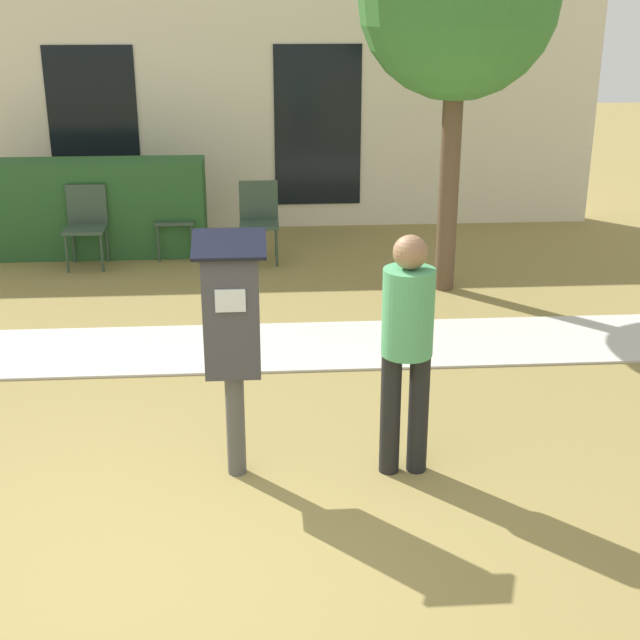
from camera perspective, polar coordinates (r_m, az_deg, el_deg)
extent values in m
plane|color=olive|center=(5.17, -10.65, -14.73)|extent=(40.00, 40.00, 0.00)
cube|color=beige|center=(7.81, -8.35, -1.83)|extent=(12.00, 1.10, 0.02)
cube|color=beige|center=(11.62, -7.30, 13.69)|extent=(10.00, 0.24, 3.20)
cube|color=black|center=(11.69, -14.27, 11.79)|extent=(1.10, 0.02, 2.00)
cube|color=black|center=(11.54, -0.15, 12.29)|extent=(1.10, 0.02, 2.00)
cylinder|color=#4C4C4C|center=(5.72, -5.42, -6.63)|extent=(0.12, 0.12, 0.70)
cube|color=#38383D|center=(5.42, -5.69, 0.44)|extent=(0.34, 0.22, 0.80)
cube|color=silver|center=(5.27, -5.76, 1.24)|extent=(0.18, 0.01, 0.14)
cube|color=black|center=(5.29, -5.85, 4.84)|extent=(0.44, 0.31, 0.12)
cylinder|color=black|center=(5.70, 4.52, -6.00)|extent=(0.13, 0.13, 0.82)
cylinder|color=black|center=(5.73, 6.31, -5.93)|extent=(0.13, 0.13, 0.82)
cylinder|color=#4C9E66|center=(5.45, 5.66, 0.49)|extent=(0.32, 0.32, 0.55)
sphere|color=#8C6647|center=(5.33, 5.80, 4.34)|extent=(0.21, 0.21, 0.21)
cylinder|color=#334738|center=(10.16, -15.90, 4.08)|extent=(0.03, 0.03, 0.42)
cylinder|color=#334738|center=(10.09, -13.79, 4.16)|extent=(0.03, 0.03, 0.42)
cylinder|color=#334738|center=(10.52, -15.51, 4.67)|extent=(0.03, 0.03, 0.42)
cylinder|color=#334738|center=(10.45, -13.46, 4.75)|extent=(0.03, 0.03, 0.42)
cube|color=#334738|center=(10.25, -14.78, 5.65)|extent=(0.44, 0.44, 0.04)
cube|color=#334738|center=(10.38, -14.71, 7.20)|extent=(0.44, 0.04, 0.44)
cylinder|color=#334738|center=(10.34, -10.30, 4.82)|extent=(0.03, 0.03, 0.42)
cylinder|color=#334738|center=(10.31, -8.20, 4.89)|extent=(0.03, 0.03, 0.42)
cylinder|color=#334738|center=(10.71, -10.10, 5.37)|extent=(0.03, 0.03, 0.42)
cylinder|color=#334738|center=(10.67, -8.06, 5.44)|extent=(0.03, 0.03, 0.42)
cube|color=#334738|center=(10.45, -9.24, 6.35)|extent=(0.44, 0.44, 0.04)
cube|color=#334738|center=(10.59, -9.22, 7.86)|extent=(0.44, 0.04, 0.44)
cylinder|color=#334738|center=(10.01, -4.97, 4.55)|extent=(0.03, 0.03, 0.42)
cylinder|color=#334738|center=(10.01, -2.79, 4.60)|extent=(0.03, 0.03, 0.42)
cylinder|color=#334738|center=(10.37, -4.95, 5.13)|extent=(0.03, 0.03, 0.42)
cylinder|color=#334738|center=(10.37, -2.84, 5.18)|extent=(0.03, 0.03, 0.42)
cube|color=#334738|center=(10.13, -3.92, 6.12)|extent=(0.44, 0.44, 0.04)
cube|color=#334738|center=(10.27, -3.96, 7.68)|extent=(0.44, 0.04, 0.44)
cube|color=#285628|center=(10.73, -14.31, 6.95)|extent=(2.58, 0.60, 1.10)
cylinder|color=brown|center=(9.12, 8.25, 8.60)|extent=(0.20, 0.20, 2.20)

